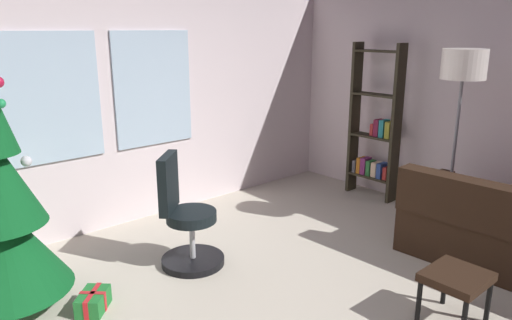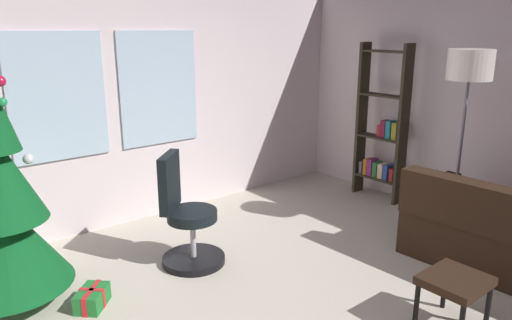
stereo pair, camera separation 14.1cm
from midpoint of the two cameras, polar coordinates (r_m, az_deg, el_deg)
The scene contains 8 objects.
ground_plane at distance 3.76m, azimuth 7.12°, elevation -18.40°, with size 5.28×5.14×0.10m, color beige.
wall_back_with_windows at distance 5.26m, azimuth -14.54°, elevation 6.81°, with size 5.28×0.12×2.57m.
wall_right_with_frames at distance 5.52m, azimuth 26.57°, elevation 6.02°, with size 0.12×5.14×2.57m.
footstool at distance 3.70m, azimuth 21.71°, elevation -13.22°, with size 0.43×0.39×0.39m.
gift_box_green at distance 3.93m, azimuth -19.83°, elevation -15.58°, with size 0.33×0.33×0.15m.
office_chair at distance 4.28m, azimuth -9.36°, elevation -7.42°, with size 0.58×0.58×1.00m.
bookshelf at distance 5.99m, azimuth 13.32°, elevation 3.35°, with size 0.18×0.64×1.88m.
floor_lamp at distance 4.91m, azimuth 22.65°, elevation 9.28°, with size 0.41×0.41×1.86m.
Camera 1 is at (-2.44, -1.98, 2.04)m, focal length 33.59 mm.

